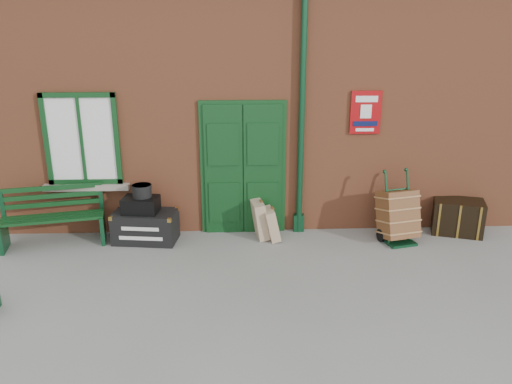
{
  "coord_description": "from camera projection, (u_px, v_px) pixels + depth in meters",
  "views": [
    {
      "loc": [
        -0.42,
        -6.55,
        3.38
      ],
      "look_at": [
        -0.12,
        0.6,
        1.0
      ],
      "focal_mm": 35.0,
      "sensor_mm": 36.0,
      "label": 1
    }
  ],
  "objects": [
    {
      "name": "hatbox",
      "position": [
        142.0,
        191.0,
        8.03
      ],
      "size": [
        0.34,
        0.34,
        0.2
      ],
      "primitive_type": "cylinder",
      "rotation": [
        0.0,
        0.0,
        -0.13
      ],
      "color": "black",
      "rests_on": "strongbox"
    },
    {
      "name": "porter_trolley",
      "position": [
        398.0,
        215.0,
        8.14
      ],
      "size": [
        0.69,
        0.72,
        1.16
      ],
      "rotation": [
        0.0,
        0.0,
        0.24
      ],
      "color": "#0E381E",
      "rests_on": "ground"
    },
    {
      "name": "strongbox",
      "position": [
        141.0,
        205.0,
        8.07
      ],
      "size": [
        0.6,
        0.47,
        0.25
      ],
      "primitive_type": "cube",
      "rotation": [
        0.0,
        0.0,
        -0.13
      ],
      "color": "black",
      "rests_on": "houdini_trunk"
    },
    {
      "name": "bench",
      "position": [
        53.0,
        215.0,
        8.03
      ],
      "size": [
        1.64,
        0.79,
        0.98
      ],
      "rotation": [
        0.0,
        0.0,
        0.2
      ],
      "color": "#0F3917",
      "rests_on": "ground"
    },
    {
      "name": "suitcase_back",
      "position": [
        260.0,
        219.0,
        8.32
      ],
      "size": [
        0.33,
        0.48,
        0.64
      ],
      "primitive_type": "cube",
      "rotation": [
        0.0,
        -0.15,
        0.15
      ],
      "color": "tan",
      "rests_on": "ground"
    },
    {
      "name": "ground",
      "position": [
        266.0,
        270.0,
        7.29
      ],
      "size": [
        80.0,
        80.0,
        0.0
      ],
      "primitive_type": "plane",
      "color": "gray",
      "rests_on": "ground"
    },
    {
      "name": "suitcase_front",
      "position": [
        271.0,
        224.0,
        8.24
      ],
      "size": [
        0.33,
        0.43,
        0.55
      ],
      "primitive_type": "cube",
      "rotation": [
        0.0,
        -0.22,
        0.15
      ],
      "color": "tan",
      "rests_on": "ground"
    },
    {
      "name": "station_building",
      "position": [
        256.0,
        91.0,
        9.92
      ],
      "size": [
        10.3,
        4.3,
        4.36
      ],
      "color": "#A45634",
      "rests_on": "ground"
    },
    {
      "name": "houdini_trunk",
      "position": [
        146.0,
        226.0,
        8.2
      ],
      "size": [
        1.08,
        0.68,
        0.51
      ],
      "primitive_type": "cube",
      "rotation": [
        0.0,
        0.0,
        -0.13
      ],
      "color": "black",
      "rests_on": "ground"
    },
    {
      "name": "dark_trunk",
      "position": [
        457.0,
        217.0,
        8.51
      ],
      "size": [
        0.94,
        0.76,
        0.59
      ],
      "primitive_type": "cube",
      "rotation": [
        0.0,
        0.0,
        -0.32
      ],
      "color": "black",
      "rests_on": "ground"
    }
  ]
}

